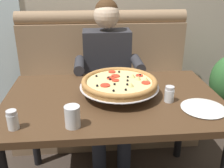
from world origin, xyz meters
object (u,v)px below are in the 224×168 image
at_px(booth_bench, 104,90).
at_px(pizza, 119,83).
at_px(diner_main, 108,70).
at_px(shaker_pepper_flakes, 169,95).
at_px(plate_near_left, 203,107).
at_px(drinking_glass, 73,118).
at_px(shaker_parmesan, 13,121).
at_px(dining_table, 113,110).

bearing_deg(booth_bench, pizza, -87.16).
distance_m(diner_main, shaker_pepper_flakes, 0.78).
xyz_separation_m(pizza, plate_near_left, (0.45, -0.22, -0.07)).
relative_size(diner_main, drinking_glass, 11.45).
bearing_deg(booth_bench, shaker_parmesan, -113.26).
bearing_deg(plate_near_left, shaker_parmesan, -173.69).
xyz_separation_m(booth_bench, dining_table, (0.00, -0.89, 0.27)).
xyz_separation_m(booth_bench, diner_main, (0.01, -0.27, 0.31)).
distance_m(shaker_pepper_flakes, drinking_glass, 0.60).
bearing_deg(plate_near_left, shaker_pepper_flakes, 146.62).
xyz_separation_m(shaker_parmesan, shaker_pepper_flakes, (0.84, 0.22, -0.00)).
bearing_deg(plate_near_left, pizza, 153.58).
bearing_deg(shaker_pepper_flakes, booth_bench, 108.38).
bearing_deg(dining_table, plate_near_left, -21.54).
bearing_deg(pizza, drinking_glass, -128.55).
xyz_separation_m(booth_bench, shaker_pepper_flakes, (0.32, -0.98, 0.40)).
distance_m(pizza, shaker_parmesan, 0.65).
xyz_separation_m(dining_table, plate_near_left, (0.49, -0.19, 0.10)).
bearing_deg(diner_main, shaker_parmesan, -119.63).
distance_m(plate_near_left, drinking_glass, 0.73).
distance_m(booth_bench, shaker_pepper_flakes, 1.10).
height_order(shaker_pepper_flakes, plate_near_left, shaker_pepper_flakes).
bearing_deg(drinking_glass, dining_table, 53.78).
relative_size(booth_bench, shaker_parmesan, 16.66).
xyz_separation_m(diner_main, plate_near_left, (0.48, -0.82, 0.05)).
bearing_deg(dining_table, booth_bench, 90.00).
xyz_separation_m(dining_table, shaker_parmesan, (-0.51, -0.30, 0.13)).
xyz_separation_m(booth_bench, shaker_parmesan, (-0.51, -1.20, 0.40)).
relative_size(pizza, drinking_glass, 4.36).
height_order(shaker_pepper_flakes, drinking_glass, drinking_glass).
xyz_separation_m(pizza, drinking_glass, (-0.27, -0.34, -0.03)).
relative_size(booth_bench, diner_main, 1.30).
relative_size(diner_main, shaker_pepper_flakes, 13.26).
height_order(shaker_parmesan, drinking_glass, drinking_glass).
bearing_deg(pizza, diner_main, 92.70).
distance_m(pizza, plate_near_left, 0.50).
bearing_deg(drinking_glass, booth_bench, 79.29).
height_order(diner_main, shaker_parmesan, diner_main).
height_order(plate_near_left, drinking_glass, drinking_glass).
height_order(booth_bench, diner_main, diner_main).
relative_size(diner_main, plate_near_left, 5.10).
relative_size(dining_table, shaker_pepper_flakes, 13.74).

